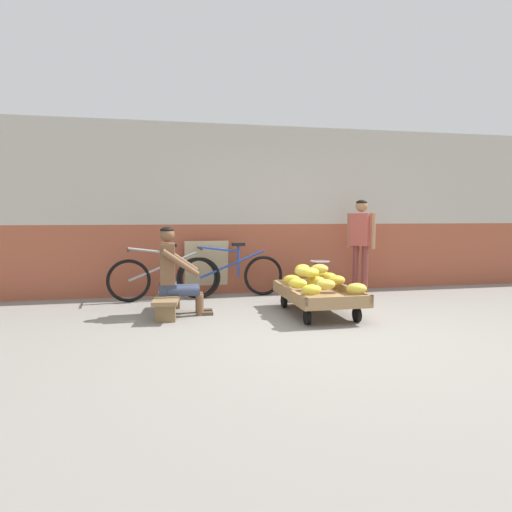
% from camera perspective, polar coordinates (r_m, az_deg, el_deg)
% --- Properties ---
extents(ground_plane, '(80.00, 80.00, 0.00)m').
position_cam_1_polar(ground_plane, '(4.82, 9.59, -10.30)').
color(ground_plane, gray).
extents(back_wall, '(16.00, 0.30, 2.75)m').
position_cam_1_polar(back_wall, '(7.51, 1.35, 5.93)').
color(back_wall, '#A35138').
rests_on(back_wall, ground).
extents(banana_cart, '(0.85, 1.44, 0.36)m').
position_cam_1_polar(banana_cart, '(5.83, 7.99, -5.12)').
color(banana_cart, '#99754C').
rests_on(banana_cart, ground).
extents(banana_pile, '(0.86, 1.40, 0.26)m').
position_cam_1_polar(banana_pile, '(5.84, 7.86, -2.87)').
color(banana_pile, gold).
rests_on(banana_pile, banana_cart).
extents(low_bench, '(0.41, 1.12, 0.27)m').
position_cam_1_polar(low_bench, '(5.85, -11.24, -5.55)').
color(low_bench, olive).
rests_on(low_bench, ground).
extents(vendor_seated, '(0.69, 0.49, 1.14)m').
position_cam_1_polar(vendor_seated, '(5.79, -10.44, -1.95)').
color(vendor_seated, brown).
rests_on(vendor_seated, ground).
extents(plastic_crate, '(0.36, 0.28, 0.30)m').
position_cam_1_polar(plastic_crate, '(6.90, 8.19, -4.26)').
color(plastic_crate, '#19847F').
rests_on(plastic_crate, ground).
extents(weighing_scale, '(0.30, 0.30, 0.29)m').
position_cam_1_polar(weighing_scale, '(6.85, 8.23, -1.77)').
color(weighing_scale, '#28282D').
rests_on(weighing_scale, plastic_crate).
extents(bicycle_near_left, '(1.66, 0.48, 0.86)m').
position_cam_1_polar(bicycle_near_left, '(6.84, -11.86, -2.69)').
color(bicycle_near_left, black).
rests_on(bicycle_near_left, ground).
extents(bicycle_far_left, '(1.66, 0.48, 0.86)m').
position_cam_1_polar(bicycle_far_left, '(6.99, -3.11, -2.42)').
color(bicycle_far_left, black).
rests_on(bicycle_far_left, ground).
extents(sign_board, '(0.70, 0.22, 0.88)m').
position_cam_1_polar(sign_board, '(7.19, -6.42, -1.53)').
color(sign_board, '#C6B289').
rests_on(sign_board, ground).
extents(customer_adult, '(0.35, 0.41, 1.53)m').
position_cam_1_polar(customer_adult, '(7.29, 13.37, 2.50)').
color(customer_adult, brown).
rests_on(customer_adult, ground).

